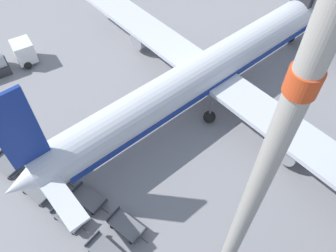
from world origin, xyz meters
TOP-DOWN VIEW (x-y plane):
  - ground_plane at (0.00, 0.00)m, footprint 500.00×500.00m
  - airplane at (11.45, -0.60)m, footprint 41.62×44.52m
  - baggage_dolly_row_near_col_a at (4.82, -20.87)m, footprint 3.62×1.90m
  - baggage_dolly_row_near_col_b at (8.91, -20.33)m, footprint 3.62×1.92m
  - baggage_dolly_row_near_col_c at (12.75, -19.77)m, footprint 3.62×1.88m
  - baggage_dolly_row_near_col_d at (16.84, -19.47)m, footprint 3.60×1.81m
  - baggage_dolly_row_mid_a_col_a at (4.56, -18.76)m, footprint 3.59×1.77m
  - baggage_dolly_row_mid_a_col_b at (8.65, -18.38)m, footprint 3.63×1.98m
  - baggage_dolly_row_mid_a_col_c at (12.52, -17.79)m, footprint 3.63×1.95m
  - baggage_dolly_row_mid_a_col_d at (16.46, -17.11)m, footprint 3.62×1.87m
  - apron_light_mast at (24.17, -16.47)m, footprint 2.00×0.73m

SIDE VIEW (x-z plane):
  - ground_plane at x=0.00m, z-range 0.00..0.00m
  - baggage_dolly_row_near_col_a at x=4.82m, z-range 0.01..0.93m
  - baggage_dolly_row_near_col_b at x=8.91m, z-range 0.01..0.93m
  - baggage_dolly_row_near_col_c at x=12.75m, z-range 0.01..0.93m
  - baggage_dolly_row_near_col_d at x=16.84m, z-range 0.01..0.93m
  - baggage_dolly_row_mid_a_col_a at x=4.56m, z-range 0.01..0.93m
  - baggage_dolly_row_mid_a_col_b at x=8.65m, z-range 0.01..0.93m
  - baggage_dolly_row_mid_a_col_c at x=12.52m, z-range 0.01..0.93m
  - baggage_dolly_row_mid_a_col_d at x=16.46m, z-range 0.01..0.93m
  - airplane at x=11.45m, z-range -2.42..9.39m
  - apron_light_mast at x=24.17m, z-range 1.25..26.98m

